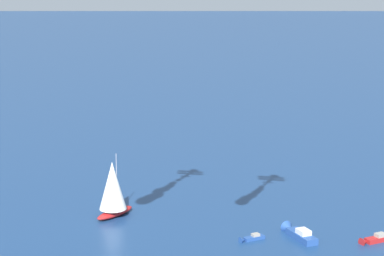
# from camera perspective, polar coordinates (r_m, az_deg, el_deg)

# --- Properties ---
(sailboat_inshore) EXTENTS (10.35, 9.38, 14.11)m
(sailboat_inshore) POSITION_cam_1_polar(r_m,az_deg,el_deg) (165.51, -6.05, -4.62)
(sailboat_inshore) COLOR #B21E1E
(sailboat_inshore) RESTS_ON ground_plane
(motorboat_mid_cluster) EXTENTS (4.27, 10.67, 3.01)m
(motorboat_mid_cluster) POSITION_cam_1_polar(r_m,az_deg,el_deg) (155.54, 8.08, -7.95)
(motorboat_mid_cluster) COLOR #23478C
(motorboat_mid_cluster) RESTS_ON ground_plane
(motorboat_outer_ring_b) EXTENTS (5.68, 2.68, 1.60)m
(motorboat_outer_ring_b) POSITION_cam_1_polar(r_m,az_deg,el_deg) (152.93, 4.51, -8.37)
(motorboat_outer_ring_b) COLOR #23478C
(motorboat_outer_ring_b) RESTS_ON ground_plane
(motorboat_outer_ring_c) EXTENTS (7.53, 3.50, 2.12)m
(motorboat_outer_ring_c) POSITION_cam_1_polar(r_m,az_deg,el_deg) (155.76, 13.73, -8.25)
(motorboat_outer_ring_c) COLOR #B21E1E
(motorboat_outer_ring_c) RESTS_ON ground_plane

